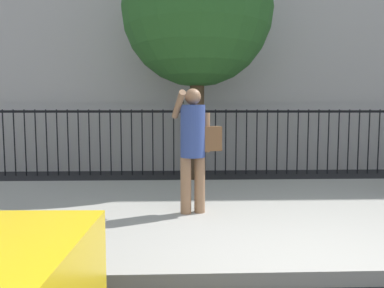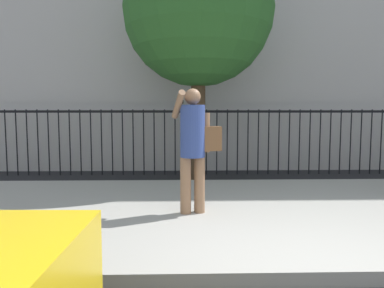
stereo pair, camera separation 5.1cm
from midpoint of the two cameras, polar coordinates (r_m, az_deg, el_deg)
sidewalk at (r=5.69m, az=11.49°, el=-10.26°), size 28.00×4.40×0.15m
iron_fence at (r=9.14m, az=6.39°, el=1.66°), size 12.03×0.04×1.60m
pedestrian_on_phone at (r=5.11m, az=0.65°, el=0.42°), size 0.70×0.51×1.73m
street_tree_mid at (r=8.39m, az=1.16°, el=19.64°), size 3.21×3.21×5.29m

